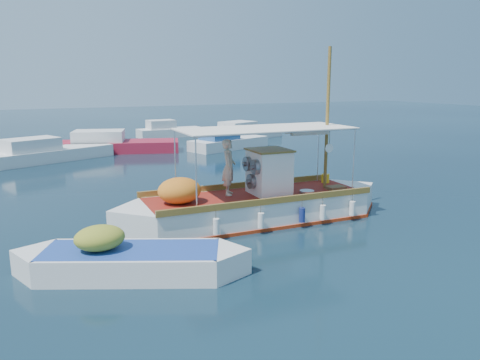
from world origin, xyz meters
name	(u,v)px	position (x,y,z in m)	size (l,w,h in m)	color
ground	(258,223)	(0.00, 0.00, 0.00)	(160.00, 160.00, 0.00)	black
fishing_caique	(254,205)	(0.04, 0.38, 0.60)	(10.96, 3.33, 6.69)	white
dinghy	(129,263)	(-5.36, -2.60, 0.34)	(5.95, 3.67, 1.60)	white
bg_boat_nw	(46,154)	(-6.10, 18.03, 0.49)	(8.36, 5.27, 1.80)	silver
bg_boat_n	(114,145)	(-1.29, 20.30, 0.49)	(9.31, 5.38, 1.80)	maroon
bg_boat_ne	(227,143)	(6.87, 18.01, 0.49)	(6.94, 4.21, 1.80)	silver
bg_boat_e	(244,133)	(10.97, 23.27, 0.49)	(7.69, 4.95, 1.80)	silver
bg_boat_far_n	(169,132)	(5.17, 27.58, 0.49)	(6.18, 2.38, 1.80)	silver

